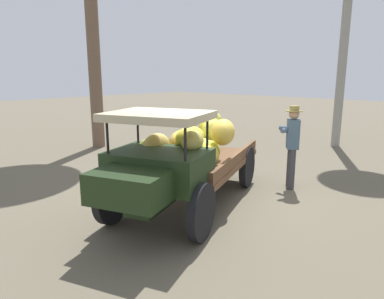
% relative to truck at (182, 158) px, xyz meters
% --- Properties ---
extents(ground_plane, '(60.00, 60.00, 0.00)m').
position_rel_truck_xyz_m(ground_plane, '(-0.64, 0.02, -0.98)').
color(ground_plane, brown).
extents(truck, '(4.66, 2.90, 1.89)m').
position_rel_truck_xyz_m(truck, '(0.00, 0.00, 0.00)').
color(truck, black).
rests_on(truck, ground).
extents(farmer, '(0.58, 0.55, 1.80)m').
position_rel_truck_xyz_m(farmer, '(-2.48, 0.92, 0.05)').
color(farmer, '#3A383E').
rests_on(farmer, ground).
extents(wooden_crate, '(0.73, 0.76, 0.45)m').
position_rel_truck_xyz_m(wooden_crate, '(-2.36, -1.34, -0.75)').
color(wooden_crate, olive).
rests_on(wooden_crate, ground).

